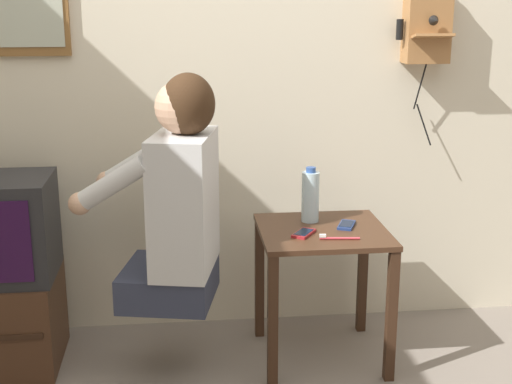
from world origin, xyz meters
The scene contains 8 objects.
wall_back centered at (0.00, 0.99, 1.27)m, with size 6.80×0.05×2.55m.
side_table centered at (0.39, 0.56, 0.47)m, with size 0.53×0.51×0.59m.
person centered at (-0.22, 0.49, 0.76)m, with size 0.59×0.50×0.93m.
wall_phone_antique centered at (0.91, 0.91, 1.41)m, with size 0.24×0.19×0.75m.
cell_phone_held centered at (0.29, 0.49, 0.59)m, with size 0.12×0.14×0.01m.
cell_phone_spare centered at (0.49, 0.58, 0.59)m, with size 0.10×0.14×0.01m.
water_bottle centered at (0.35, 0.67, 0.70)m, with size 0.08×0.08×0.24m.
toothbrush centered at (0.41, 0.42, 0.60)m, with size 0.16×0.03×0.02m.
Camera 1 is at (-0.21, -2.24, 1.52)m, focal length 50.00 mm.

